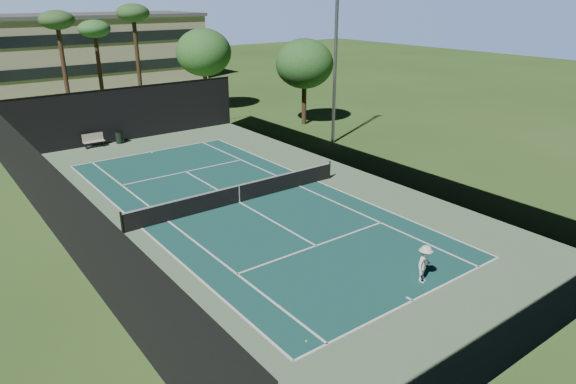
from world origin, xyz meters
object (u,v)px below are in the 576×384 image
Objects in this scene: trash_bin at (119,137)px; tennis_ball_b at (207,183)px; tennis_net at (239,193)px; tennis_ball_d at (97,221)px; player at (425,264)px; tennis_ball_c at (211,188)px; tennis_ball_a at (306,341)px; park_bench at (93,140)px.

tennis_ball_b is at bearing -85.29° from trash_bin.
tennis_net reaches higher than tennis_ball_d.
tennis_net reaches higher than trash_bin.
player is at bearing -84.79° from tennis_ball_b.
trash_bin reaches higher than tennis_ball_b.
tennis_net is 7.24m from tennis_ball_d.
tennis_ball_c is 0.06× the size of trash_bin.
tennis_ball_b is at bearing 76.64° from player.
tennis_ball_b is at bearing 74.77° from tennis_ball_c.
tennis_ball_a is at bearing -106.97° from tennis_ball_b.
tennis_ball_c is (-0.22, 2.76, -0.53)m from tennis_net.
trash_bin is (-0.72, 12.67, 0.45)m from tennis_ball_c.
tennis_ball_a is 1.18× the size of tennis_ball_c.
tennis_net is at bearing -17.41° from tennis_ball_d.
tennis_ball_c is 0.04× the size of park_bench.
tennis_net reaches higher than tennis_ball_a.
tennis_ball_a reaches higher than tennis_ball_d.
tennis_ball_b is 7.08m from tennis_ball_d.
tennis_ball_b is at bearing 89.59° from tennis_net.
trash_bin is (3.63, 26.82, 0.44)m from tennis_ball_a.
park_bench is 1.59× the size of trash_bin.
tennis_ball_b is 0.05× the size of park_bench.
tennis_net is at bearing 68.12° from tennis_ball_a.
tennis_ball_d is at bearing 99.71° from tennis_ball_a.
tennis_net is at bearing -86.51° from trash_bin.
tennis_ball_a is at bearing -107.08° from tennis_ball_c.
tennis_ball_a and tennis_ball_b have the same top height.
park_bench is at bearing 73.04° from tennis_ball_d.
tennis_ball_d is (-6.89, 2.16, -0.53)m from tennis_net.
tennis_ball_b is 1.19× the size of tennis_ball_c.
tennis_ball_a reaches higher than tennis_ball_c.
tennis_net is at bearing -90.41° from tennis_ball_b.
trash_bin is (-0.97, 11.75, 0.44)m from tennis_ball_b.
tennis_ball_c is (-0.25, -0.92, -0.01)m from tennis_ball_b.
player is 15.75m from tennis_ball_d.
tennis_ball_c is (-1.61, 13.98, -0.75)m from player.
trash_bin is (-0.94, 15.43, -0.08)m from tennis_net.
tennis_ball_b is (4.60, 15.08, 0.00)m from tennis_ball_a.
trash_bin is (-2.33, 26.65, -0.30)m from player.
tennis_ball_c is 1.04× the size of tennis_ball_d.
tennis_ball_d is at bearing 103.18° from player.
tennis_net is 177.45× the size of tennis_ball_b.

